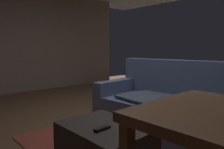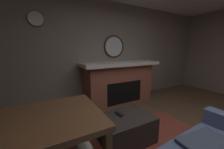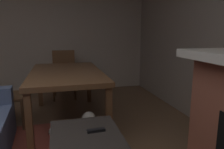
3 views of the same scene
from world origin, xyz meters
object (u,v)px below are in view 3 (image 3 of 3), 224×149
dining_table (66,76)px  dining_chair_east (64,71)px  tv_remote (96,130)px  small_dog (73,128)px

dining_table → dining_chair_east: (1.24, -0.00, -0.14)m
tv_remote → dining_chair_east: 2.55m
tv_remote → small_dog: bearing=11.1°
dining_chair_east → tv_remote: bearing=-175.8°
tv_remote → dining_chair_east: size_ratio=0.17×
dining_table → small_dog: bearing=-177.5°
tv_remote → small_dog: 0.70m
dining_chair_east → small_dog: bearing=-179.2°
tv_remote → small_dog: (0.63, 0.16, -0.25)m
dining_chair_east → small_dog: size_ratio=1.70×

